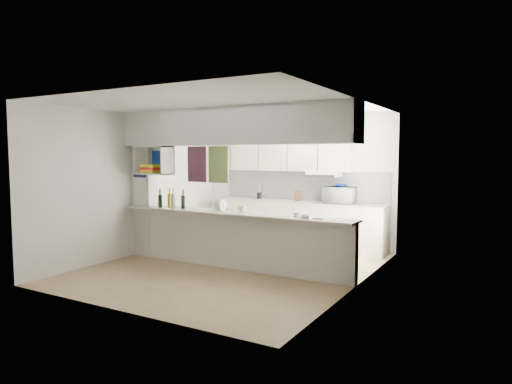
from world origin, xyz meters
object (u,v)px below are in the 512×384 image
Objects in this scene: microwave at (340,195)px; wine_bottles at (172,201)px; bowl at (341,185)px; dish_rack at (222,206)px.

wine_bottles is (-2.28, -2.19, -0.03)m from microwave.
wine_bottles reaches higher than microwave.
bowl is at bearing 43.23° from wine_bottles.
microwave is 3.16m from wine_bottles.
bowl is at bearing 64.74° from dish_rack.
microwave reaches higher than dish_rack.
bowl reaches higher than microwave.
bowl is 3.17m from wine_bottles.
wine_bottles is at bearing 45.47° from microwave.
microwave is 2.42× the size of bowl.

